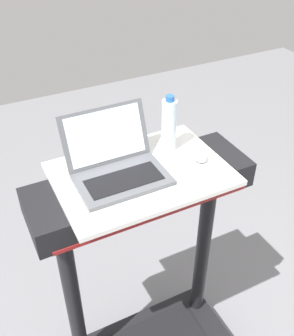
% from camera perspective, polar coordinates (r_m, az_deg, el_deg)
% --- Properties ---
extents(desk_board, '(0.66, 0.46, 0.02)m').
position_cam_1_polar(desk_board, '(1.54, -0.84, -0.81)').
color(desk_board, white).
rests_on(desk_board, treadmill_base).
extents(laptop, '(0.34, 0.30, 0.22)m').
position_cam_1_polar(laptop, '(1.50, -4.31, 0.47)').
color(laptop, '#515459').
rests_on(laptop, desk_board).
extents(computer_mouse, '(0.08, 0.11, 0.03)m').
position_cam_1_polar(computer_mouse, '(1.61, 7.40, 1.85)').
color(computer_mouse, '#B2B2B7').
rests_on(computer_mouse, desk_board).
extents(water_bottle, '(0.06, 0.06, 0.24)m').
position_cam_1_polar(water_bottle, '(1.61, 3.14, 6.13)').
color(water_bottle, silver).
rests_on(water_bottle, desk_board).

